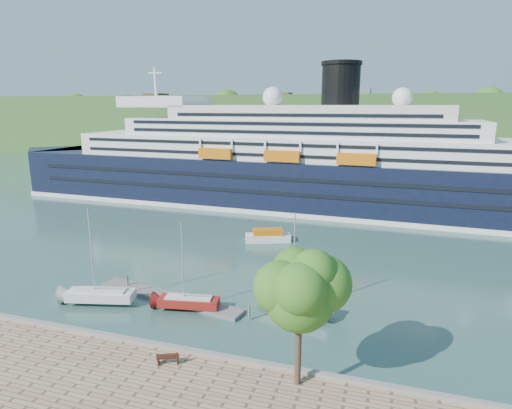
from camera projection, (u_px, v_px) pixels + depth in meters
name	position (u px, v px, depth m)	size (l,w,h in m)	color
ground	(113.00, 347.00, 36.86)	(400.00, 400.00, 0.00)	#2A4B46
far_hillside	(334.00, 127.00, 168.97)	(400.00, 50.00, 24.00)	#2E5522
quay_coping	(111.00, 336.00, 36.41)	(220.00, 0.50, 0.30)	slate
cruise_ship	(272.00, 137.00, 86.19)	(126.02, 18.35, 28.30)	black
park_bench	(168.00, 357.00, 32.66)	(1.75, 0.72, 1.12)	#412012
promenade_tree	(299.00, 313.00, 29.22)	(6.63, 6.63, 10.98)	#2F691B
floating_pontoon	(169.00, 297.00, 45.89)	(17.73, 2.17, 0.39)	slate
sailboat_white_near	(97.00, 260.00, 43.61)	(7.66, 2.13, 9.90)	silver
sailboat_red	(188.00, 270.00, 42.49)	(6.76, 1.88, 8.73)	maroon
sailboat_white_far	(299.00, 267.00, 41.60)	(7.63, 2.12, 9.85)	silver
tender_launch	(268.00, 235.00, 65.24)	(6.90, 2.36, 1.91)	#C7650B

